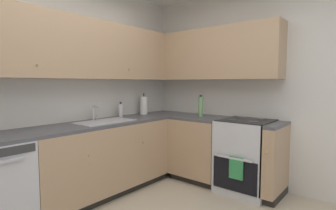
# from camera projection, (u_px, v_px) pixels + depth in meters

# --- Properties ---
(wall_back) EXTENTS (3.96, 0.05, 2.62)m
(wall_back) POSITION_uv_depth(u_px,v_px,m) (52.00, 88.00, 3.04)
(wall_back) COLOR silver
(wall_back) RESTS_ON ground_plane
(wall_right) EXTENTS (0.05, 3.40, 2.62)m
(wall_right) POSITION_uv_depth(u_px,v_px,m) (259.00, 87.00, 3.49)
(wall_right) COLOR silver
(wall_right) RESTS_ON ground_plane
(lower_cabinets_back) EXTENTS (1.79, 0.62, 0.86)m
(lower_cabinets_back) POSITION_uv_depth(u_px,v_px,m) (102.00, 159.00, 3.25)
(lower_cabinets_back) COLOR tan
(lower_cabinets_back) RESTS_ON ground_plane
(countertop_back) EXTENTS (3.00, 0.60, 0.03)m
(countertop_back) POSITION_uv_depth(u_px,v_px,m) (101.00, 123.00, 3.20)
(countertop_back) COLOR #4C4C51
(countertop_back) RESTS_ON lower_cabinets_back
(lower_cabinets_right) EXTENTS (0.62, 1.46, 0.86)m
(lower_cabinets_right) POSITION_uv_depth(u_px,v_px,m) (212.00, 151.00, 3.64)
(lower_cabinets_right) COLOR tan
(lower_cabinets_right) RESTS_ON ground_plane
(countertop_right) EXTENTS (0.60, 1.46, 0.03)m
(countertop_right) POSITION_uv_depth(u_px,v_px,m) (212.00, 119.00, 3.60)
(countertop_right) COLOR #4C4C51
(countertop_right) RESTS_ON lower_cabinets_right
(oven_range) EXTENTS (0.68, 0.62, 1.05)m
(oven_range) POSITION_uv_depth(u_px,v_px,m) (246.00, 155.00, 3.34)
(oven_range) COLOR silver
(oven_range) RESTS_ON ground_plane
(upper_cabinets_back) EXTENTS (2.68, 0.34, 0.70)m
(upper_cabinets_back) POSITION_uv_depth(u_px,v_px,m) (81.00, 49.00, 3.10)
(upper_cabinets_back) COLOR tan
(upper_cabinets_right) EXTENTS (0.32, 1.98, 0.70)m
(upper_cabinets_right) POSITION_uv_depth(u_px,v_px,m) (209.00, 55.00, 3.72)
(upper_cabinets_right) COLOR tan
(sink) EXTENTS (0.69, 0.40, 0.10)m
(sink) POSITION_uv_depth(u_px,v_px,m) (105.00, 125.00, 3.21)
(sink) COLOR #B7B7BC
(sink) RESTS_ON countertop_back
(faucet) EXTENTS (0.07, 0.16, 0.19)m
(faucet) POSITION_uv_depth(u_px,v_px,m) (95.00, 111.00, 3.33)
(faucet) COLOR silver
(faucet) RESTS_ON countertop_back
(soap_bottle) EXTENTS (0.06, 0.06, 0.21)m
(soap_bottle) POSITION_uv_depth(u_px,v_px,m) (121.00, 110.00, 3.66)
(soap_bottle) COLOR silver
(soap_bottle) RESTS_ON countertop_back
(paper_towel_roll) EXTENTS (0.11, 0.11, 0.33)m
(paper_towel_roll) POSITION_uv_depth(u_px,v_px,m) (144.00, 105.00, 3.98)
(paper_towel_roll) COLOR white
(paper_towel_roll) RESTS_ON countertop_back
(oil_bottle) EXTENTS (0.07, 0.07, 0.30)m
(oil_bottle) POSITION_uv_depth(u_px,v_px,m) (201.00, 106.00, 3.70)
(oil_bottle) COLOR #729E66
(oil_bottle) RESTS_ON countertop_right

